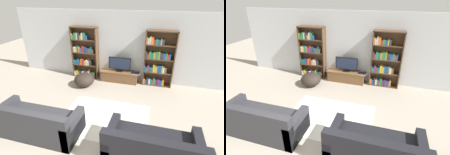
{
  "view_description": "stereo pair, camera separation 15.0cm",
  "coord_description": "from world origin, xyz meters",
  "views": [
    {
      "loc": [
        1.32,
        -2.04,
        3.12
      ],
      "look_at": [
        -0.01,
        2.78,
        0.7
      ],
      "focal_mm": 28.0,
      "sensor_mm": 36.0,
      "label": 1
    },
    {
      "loc": [
        1.46,
        -2.0,
        3.12
      ],
      "look_at": [
        -0.01,
        2.78,
        0.7
      ],
      "focal_mm": 28.0,
      "sensor_mm": 36.0,
      "label": 2
    }
  ],
  "objects": [
    {
      "name": "bookshelf_left",
      "position": [
        -1.49,
        4.06,
        0.95
      ],
      "size": [
        1.04,
        0.3,
        2.02
      ],
      "color": "#513823",
      "rests_on": "ground_plane"
    },
    {
      "name": "television",
      "position": [
        -0.04,
        3.95,
        0.72
      ],
      "size": [
        0.84,
        0.16,
        0.55
      ],
      "color": "black",
      "rests_on": "tv_stand"
    },
    {
      "name": "couch_left_sectional",
      "position": [
        -1.31,
        0.68,
        0.29
      ],
      "size": [
        2.08,
        0.91,
        0.86
      ],
      "color": "#2D2D33",
      "rests_on": "ground_plane"
    },
    {
      "name": "beanbag_ottoman",
      "position": [
        -1.2,
        3.24,
        0.24
      ],
      "size": [
        0.73,
        0.73,
        0.48
      ],
      "primitive_type": "ellipsoid",
      "color": "#2D231E",
      "rests_on": "ground_plane"
    },
    {
      "name": "laptop",
      "position": [
        0.58,
        3.89,
        0.44
      ],
      "size": [
        0.33,
        0.23,
        0.03
      ],
      "color": "#B7B7BC",
      "rests_on": "tv_stand"
    },
    {
      "name": "wall_back",
      "position": [
        0.0,
        4.23,
        1.3
      ],
      "size": [
        8.8,
        0.06,
        2.6
      ],
      "color": "silver",
      "rests_on": "ground_plane"
    },
    {
      "name": "area_rug",
      "position": [
        0.09,
        1.62,
        0.01
      ],
      "size": [
        2.33,
        1.74,
        0.02
      ],
      "color": "beige",
      "rests_on": "ground_plane"
    },
    {
      "name": "tv_stand",
      "position": [
        -0.04,
        3.95,
        0.21
      ],
      "size": [
        1.49,
        0.44,
        0.42
      ],
      "color": "brown",
      "rests_on": "ground_plane"
    },
    {
      "name": "bookshelf_right",
      "position": [
        1.33,
        4.06,
        0.95
      ],
      "size": [
        1.04,
        0.3,
        2.02
      ],
      "color": "#513823",
      "rests_on": "ground_plane"
    },
    {
      "name": "couch_right_sofa",
      "position": [
        1.42,
        0.62,
        0.29
      ],
      "size": [
        1.9,
        0.98,
        0.88
      ],
      "color": "black",
      "rests_on": "ground_plane"
    }
  ]
}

